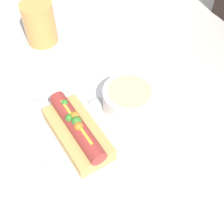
# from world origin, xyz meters

# --- Properties ---
(ground_plane) EXTENTS (4.00, 4.00, 0.00)m
(ground_plane) POSITION_xyz_m (0.00, 0.00, 0.00)
(ground_plane) COLOR #BCB7AD
(dinner_plate) EXTENTS (0.29, 0.29, 0.01)m
(dinner_plate) POSITION_xyz_m (0.00, 0.00, 0.01)
(dinner_plate) COLOR white
(dinner_plate) RESTS_ON ground_plane
(hot_dog) EXTENTS (0.15, 0.07, 0.06)m
(hot_dog) POSITION_xyz_m (-0.00, -0.07, 0.04)
(hot_dog) COLOR tan
(hot_dog) RESTS_ON dinner_plate
(soup_bowl) EXTENTS (0.10, 0.10, 0.05)m
(soup_bowl) POSITION_xyz_m (-0.01, 0.04, 0.04)
(soup_bowl) COLOR white
(soup_bowl) RESTS_ON dinner_plate
(spoon) EXTENTS (0.10, 0.13, 0.01)m
(spoon) POSITION_xyz_m (-0.06, -0.01, 0.02)
(spoon) COLOR #B7B7BC
(spoon) RESTS_ON dinner_plate
(drinking_glass) EXTENTS (0.07, 0.07, 0.10)m
(drinking_glass) POSITION_xyz_m (-0.29, -0.01, 0.05)
(drinking_glass) COLOR #D8994C
(drinking_glass) RESTS_ON ground_plane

